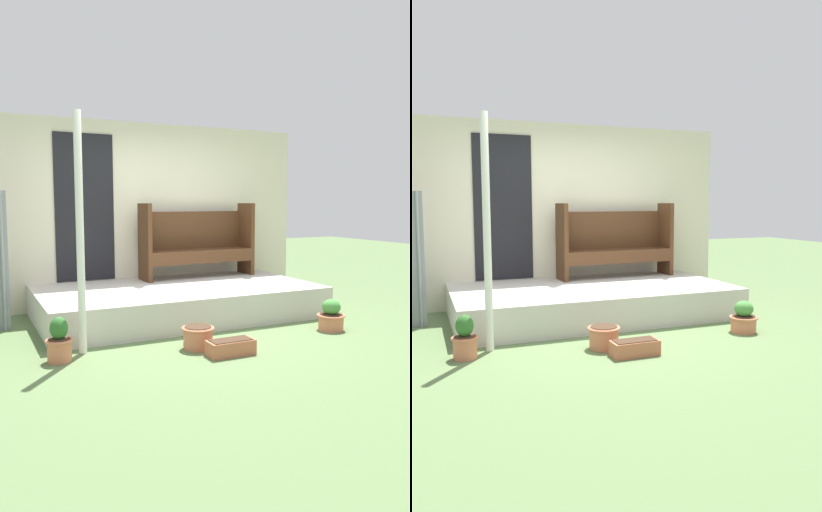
% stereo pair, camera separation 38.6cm
% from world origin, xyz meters
% --- Properties ---
extents(ground_plane, '(24.00, 24.00, 0.00)m').
position_xyz_m(ground_plane, '(0.00, 0.00, 0.00)').
color(ground_plane, '#5B7547').
extents(porch_slab, '(3.53, 1.90, 0.39)m').
position_xyz_m(porch_slab, '(0.20, 0.95, 0.20)').
color(porch_slab, beige).
rests_on(porch_slab, ground_plane).
extents(house_wall, '(4.73, 0.08, 2.60)m').
position_xyz_m(house_wall, '(0.16, 1.93, 1.30)').
color(house_wall, beige).
rests_on(house_wall, ground_plane).
extents(support_post, '(0.08, 0.08, 2.34)m').
position_xyz_m(support_post, '(-1.27, -0.14, 1.17)').
color(support_post, white).
rests_on(support_post, ground_plane).
extents(bench, '(1.71, 0.46, 1.07)m').
position_xyz_m(bench, '(0.78, 1.61, 0.92)').
color(bench, '#4C2D19').
rests_on(bench, porch_slab).
extents(flower_pot_left, '(0.26, 0.26, 0.42)m').
position_xyz_m(flower_pot_left, '(-1.52, -0.31, 0.18)').
color(flower_pot_left, '#C67251').
rests_on(flower_pot_left, ground_plane).
extents(flower_pot_middle, '(0.34, 0.34, 0.23)m').
position_xyz_m(flower_pot_middle, '(-0.18, -0.49, 0.13)').
color(flower_pot_middle, '#C67251').
rests_on(flower_pot_middle, ground_plane).
extents(flower_pot_right, '(0.33, 0.33, 0.36)m').
position_xyz_m(flower_pot_right, '(1.53, -0.49, 0.16)').
color(flower_pot_right, '#C67251').
rests_on(flower_pot_right, ground_plane).
extents(planter_box_rect, '(0.47, 0.21, 0.16)m').
position_xyz_m(planter_box_rect, '(0.01, -0.82, 0.08)').
color(planter_box_rect, '#B76647').
rests_on(planter_box_rect, ground_plane).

